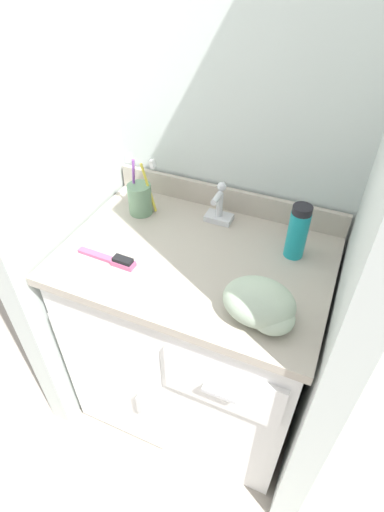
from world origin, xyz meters
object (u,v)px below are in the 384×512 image
at_px(hand_towel, 262,305).
at_px(toothbrush_cup, 140,198).
at_px(hairbrush, 114,260).
at_px(shaving_cream_can, 298,232).

bearing_deg(hand_towel, toothbrush_cup, 149.56).
relative_size(toothbrush_cup, hand_towel, 1.10).
distance_m(toothbrush_cup, hand_towel, 0.59).
bearing_deg(hand_towel, hairbrush, 175.28).
distance_m(hairbrush, hand_towel, 0.46).
height_order(hairbrush, hand_towel, hand_towel).
distance_m(toothbrush_cup, shaving_cream_can, 0.53).
distance_m(toothbrush_cup, hairbrush, 0.27).
bearing_deg(hairbrush, toothbrush_cup, 103.20).
bearing_deg(hairbrush, hand_towel, -2.91).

